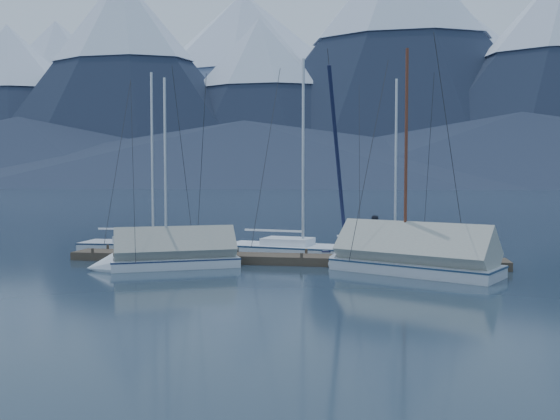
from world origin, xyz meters
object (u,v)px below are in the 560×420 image
object	(u,v)px
sailboat_covered_near	(401,260)
sailboat_covered_far	(163,258)
sailboat_open_left	(163,248)
sailboat_open_mid	(314,252)
sailboat_open_right	(405,255)
person	(376,236)

from	to	relation	value
sailboat_covered_near	sailboat_covered_far	world-z (taller)	sailboat_covered_near
sailboat_covered_near	sailboat_covered_far	size ratio (longest dim) A/B	1.13
sailboat_open_left	sailboat_covered_far	world-z (taller)	sailboat_open_left
sailboat_open_left	sailboat_covered_near	xyz separation A→B (m)	(11.11, -4.40, 0.29)
sailboat_open_mid	sailboat_open_left	bearing A→B (deg)	176.34
sailboat_open_right	person	world-z (taller)	sailboat_open_right
sailboat_open_left	sailboat_covered_far	bearing A→B (deg)	-68.41
sailboat_covered_near	sailboat_covered_far	bearing A→B (deg)	-176.37
sailboat_open_right	sailboat_covered_near	xyz separation A→B (m)	(-0.27, -3.86, 0.31)
sailboat_open_right	sailboat_covered_far	size ratio (longest dim) A/B	1.06
sailboat_open_mid	sailboat_covered_near	world-z (taller)	sailboat_open_mid
sailboat_covered_near	person	distance (m)	2.02
sailboat_open_left	sailboat_covered_near	distance (m)	11.96
person	sailboat_covered_far	bearing A→B (deg)	80.91
sailboat_open_right	sailboat_open_left	bearing A→B (deg)	177.32
sailboat_open_left	sailboat_open_right	bearing A→B (deg)	-2.68
sailboat_open_left	sailboat_covered_far	size ratio (longest dim) A/B	1.15
sailboat_open_left	sailboat_open_right	world-z (taller)	sailboat_open_left
sailboat_open_mid	person	distance (m)	3.76
sailboat_covered_near	person	world-z (taller)	sailboat_covered_near
sailboat_open_right	person	size ratio (longest dim) A/B	5.09
sailboat_open_left	person	distance (m)	10.55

